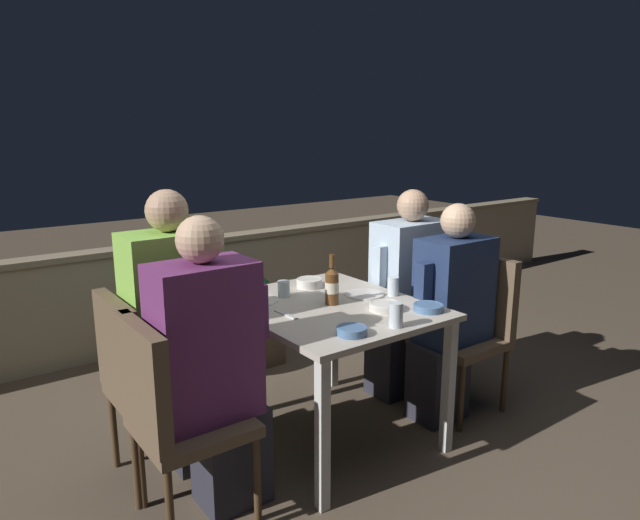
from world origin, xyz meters
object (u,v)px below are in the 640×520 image
at_px(chair_left_near, 168,407).
at_px(potted_plant, 411,288).
at_px(person_navy_jumper, 449,313).
at_px(chair_right_near, 472,319).
at_px(chair_right_far, 428,302).
at_px(person_green_blouse, 180,334).
at_px(person_blue_shirt, 406,293).
at_px(beer_bottle, 332,285).
at_px(person_purple_stripe, 213,368).
at_px(chair_left_far, 140,374).

relative_size(chair_left_near, potted_plant, 1.34).
bearing_deg(chair_left_near, person_navy_jumper, -0.78).
bearing_deg(chair_right_near, chair_right_far, 85.21).
height_order(person_navy_jumper, chair_right_far, person_navy_jumper).
relative_size(person_green_blouse, chair_right_far, 1.51).
height_order(person_blue_shirt, beer_bottle, person_blue_shirt).
bearing_deg(chair_right_near, chair_left_near, 179.31).
distance_m(person_navy_jumper, person_blue_shirt, 0.38).
relative_size(person_purple_stripe, person_green_blouse, 0.95).
distance_m(chair_right_far, person_blue_shirt, 0.22).
distance_m(chair_left_near, chair_left_far, 0.38).
distance_m(chair_left_far, person_green_blouse, 0.25).
bearing_deg(chair_right_far, person_green_blouse, 179.13).
bearing_deg(person_navy_jumper, person_purple_stripe, 179.11).
bearing_deg(person_blue_shirt, chair_left_near, -168.09).
distance_m(chair_left_far, chair_right_near, 1.86).
distance_m(person_purple_stripe, person_blue_shirt, 1.51).
bearing_deg(beer_bottle, potted_plant, 29.35).
xyz_separation_m(chair_right_far, potted_plant, (0.46, 0.60, -0.12)).
distance_m(chair_left_near, person_blue_shirt, 1.71).
relative_size(chair_left_near, beer_bottle, 3.44).
relative_size(person_navy_jumper, chair_right_far, 1.36).
relative_size(chair_left_far, person_navy_jumper, 0.74).
bearing_deg(person_blue_shirt, chair_left_far, 179.13).
relative_size(chair_left_near, person_green_blouse, 0.66).
relative_size(person_navy_jumper, person_blue_shirt, 0.97).
distance_m(person_purple_stripe, chair_right_near, 1.64).
bearing_deg(beer_bottle, person_purple_stripe, -166.32).
relative_size(chair_right_near, person_blue_shirt, 0.71).
xyz_separation_m(person_blue_shirt, potted_plant, (0.66, 0.60, -0.22)).
height_order(chair_right_far, potted_plant, chair_right_far).
distance_m(chair_right_near, person_navy_jumper, 0.22).
bearing_deg(person_navy_jumper, person_blue_shirt, 85.00).
bearing_deg(person_green_blouse, chair_right_near, -13.84).
distance_m(chair_right_far, beer_bottle, 0.97).
bearing_deg(beer_bottle, person_blue_shirt, 13.27).
height_order(person_green_blouse, chair_right_near, person_green_blouse).
height_order(chair_left_far, person_green_blouse, person_green_blouse).
height_order(chair_left_far, beer_bottle, beer_bottle).
distance_m(chair_left_near, beer_bottle, 1.03).
relative_size(person_purple_stripe, person_navy_jumper, 1.05).
distance_m(person_green_blouse, chair_right_far, 1.66).
bearing_deg(person_green_blouse, beer_bottle, -14.33).
xyz_separation_m(chair_right_far, person_blue_shirt, (-0.20, 0.00, 0.10)).
bearing_deg(chair_left_far, person_green_blouse, -0.00).
height_order(person_navy_jumper, beer_bottle, person_navy_jumper).
height_order(chair_left_near, person_navy_jumper, person_navy_jumper).
bearing_deg(potted_plant, person_blue_shirt, -137.68).
xyz_separation_m(chair_left_far, potted_plant, (2.31, 0.57, -0.12)).
xyz_separation_m(chair_left_near, chair_right_far, (1.87, 0.35, 0.00)).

